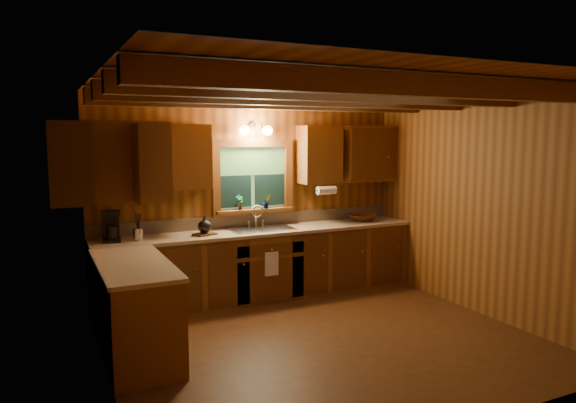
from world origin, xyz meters
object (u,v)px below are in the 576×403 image
(sink, at_px, (261,233))
(coffee_maker, at_px, (111,226))
(cutting_board, at_px, (205,234))
(wicker_basket, at_px, (363,218))

(sink, bearing_deg, coffee_maker, 178.72)
(cutting_board, bearing_deg, sink, -15.29)
(sink, relative_size, wicker_basket, 2.28)
(cutting_board, relative_size, wicker_basket, 0.71)
(cutting_board, xyz_separation_m, wicker_basket, (2.33, 0.07, 0.03))
(sink, height_order, wicker_basket, sink)
(cutting_board, bearing_deg, wicker_basket, -18.77)
(sink, distance_m, wicker_basket, 1.56)
(sink, xyz_separation_m, cutting_board, (-0.77, -0.07, 0.06))
(coffee_maker, xyz_separation_m, cutting_board, (1.07, -0.11, -0.16))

